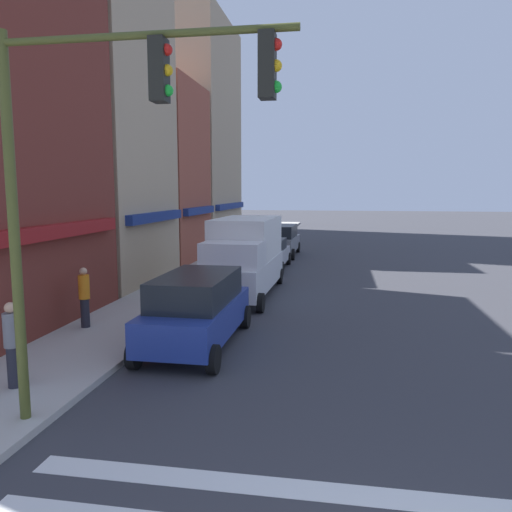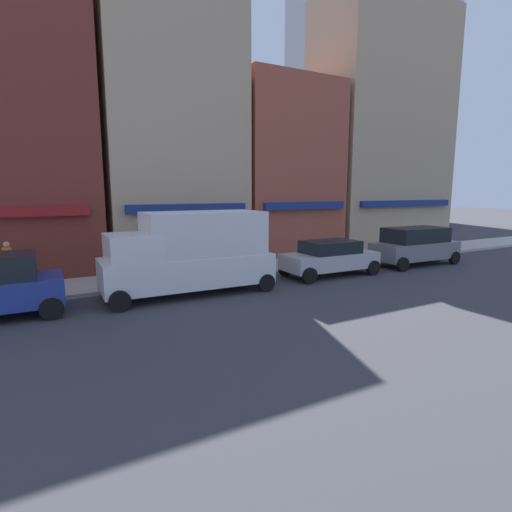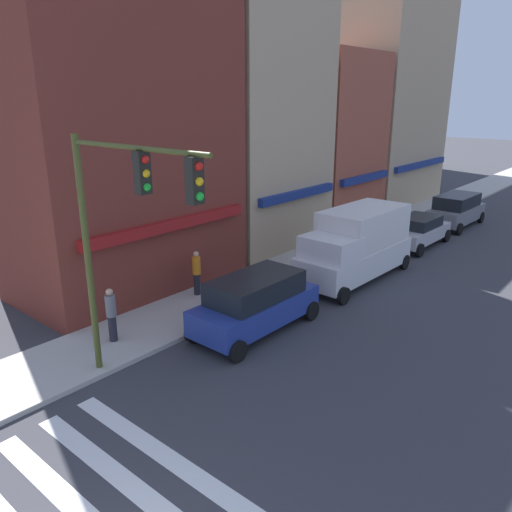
{
  "view_description": "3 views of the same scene",
  "coord_description": "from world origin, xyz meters",
  "px_view_note": "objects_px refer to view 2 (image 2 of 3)",
  "views": [
    {
      "loc": [
        -2.87,
        0.97,
        4.15
      ],
      "look_at": [
        19.07,
        4.7,
        1.2
      ],
      "focal_mm": 35.0,
      "sensor_mm": 36.0,
      "label": 1
    },
    {
      "loc": [
        11.36,
        -9.21,
        3.8
      ],
      "look_at": [
        19.07,
        4.7,
        1.2
      ],
      "focal_mm": 28.0,
      "sensor_mm": 36.0,
      "label": 2
    },
    {
      "loc": [
        -2.06,
        -5.26,
        7.56
      ],
      "look_at": [
        11.2,
        6.0,
        2.0
      ],
      "focal_mm": 35.0,
      "sensor_mm": 36.0,
      "label": 3
    }
  ],
  "objects_px": {
    "box_truck_white": "(190,252)",
    "suv_grey": "(415,245)",
    "pedestrian_orange_vest": "(8,264)",
    "sedan_silver": "(330,257)"
  },
  "relations": [
    {
      "from": "box_truck_white",
      "to": "suv_grey",
      "type": "xyz_separation_m",
      "value": [
        12.2,
        0.0,
        -0.56
      ]
    },
    {
      "from": "box_truck_white",
      "to": "suv_grey",
      "type": "relative_size",
      "value": 1.32
    },
    {
      "from": "suv_grey",
      "to": "sedan_silver",
      "type": "bearing_deg",
      "value": -178.62
    },
    {
      "from": "box_truck_white",
      "to": "sedan_silver",
      "type": "bearing_deg",
      "value": 1.49
    },
    {
      "from": "suv_grey",
      "to": "pedestrian_orange_vest",
      "type": "xyz_separation_m",
      "value": [
        -18.15,
        3.6,
        0.04
      ]
    },
    {
      "from": "box_truck_white",
      "to": "sedan_silver",
      "type": "distance_m",
      "value": 6.64
    },
    {
      "from": "box_truck_white",
      "to": "suv_grey",
      "type": "distance_m",
      "value": 12.21
    },
    {
      "from": "sedan_silver",
      "to": "pedestrian_orange_vest",
      "type": "bearing_deg",
      "value": 165.05
    },
    {
      "from": "pedestrian_orange_vest",
      "to": "box_truck_white",
      "type": "bearing_deg",
      "value": -172.85
    },
    {
      "from": "box_truck_white",
      "to": "pedestrian_orange_vest",
      "type": "xyz_separation_m",
      "value": [
        -5.95,
        3.6,
        -0.51
      ]
    }
  ]
}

